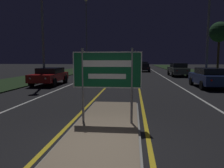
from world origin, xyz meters
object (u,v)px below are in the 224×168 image
(highway_sign, at_px, (107,72))
(car_receding_1, at_px, (178,69))
(car_receding_2, at_px, (144,67))
(car_receding_0, at_px, (209,77))
(car_approaching_1, at_px, (87,68))
(car_receding_3, at_px, (143,65))
(car_approaching_0, at_px, (50,76))
(streetlight_left_far, at_px, (86,25))

(highway_sign, xyz_separation_m, car_receding_1, (5.98, 19.87, -0.81))
(highway_sign, height_order, car_receding_1, highway_sign)
(car_receding_1, distance_m, car_receding_2, 9.76)
(car_receding_0, distance_m, car_approaching_1, 19.05)
(car_receding_2, height_order, car_receding_3, car_receding_3)
(car_receding_1, relative_size, car_approaching_0, 1.12)
(streetlight_left_far, bearing_deg, car_receding_1, -31.54)
(car_receding_0, bearing_deg, car_receding_3, 96.02)
(car_receding_3, distance_m, car_approaching_0, 31.36)
(highway_sign, height_order, streetlight_left_far, streetlight_left_far)
(highway_sign, xyz_separation_m, car_approaching_1, (-5.88, 24.32, -0.90))
(streetlight_left_far, distance_m, car_approaching_0, 18.70)
(car_receding_2, distance_m, car_receding_3, 11.33)
(car_approaching_1, bearing_deg, car_receding_1, -20.56)
(highway_sign, xyz_separation_m, streetlight_left_far, (-6.60, 27.59, 5.69))
(streetlight_left_far, distance_m, car_receding_2, 11.21)
(car_receding_3, height_order, car_approaching_1, car_receding_3)
(highway_sign, relative_size, car_approaching_1, 0.49)
(car_receding_1, relative_size, car_approaching_1, 1.04)
(car_receding_1, height_order, car_approaching_1, car_receding_1)
(car_receding_0, relative_size, car_approaching_0, 1.03)
(streetlight_left_far, distance_m, car_approaching_1, 7.39)
(car_receding_3, bearing_deg, car_approaching_1, -118.70)
(car_receding_2, bearing_deg, car_receding_1, -68.23)
(car_receding_1, xyz_separation_m, car_approaching_0, (-11.79, -9.76, -0.10))
(car_receding_3, bearing_deg, car_receding_2, -92.44)
(car_receding_0, xyz_separation_m, car_approaching_0, (-11.90, 0.61, -0.02))
(highway_sign, relative_size, car_receding_1, 0.47)
(car_receding_2, height_order, car_approaching_0, car_receding_2)
(car_receding_0, xyz_separation_m, car_receding_1, (-0.11, 10.37, 0.08))
(car_receding_2, bearing_deg, car_approaching_1, -150.75)
(highway_sign, distance_m, car_receding_2, 29.05)
(car_receding_0, distance_m, car_receding_3, 30.92)
(car_receding_1, distance_m, car_approaching_1, 12.67)
(car_approaching_0, bearing_deg, car_receding_3, 73.99)
(car_approaching_1, bearing_deg, highway_sign, -76.41)
(car_receding_0, height_order, car_approaching_0, car_receding_0)
(streetlight_left_far, xyz_separation_m, car_receding_0, (12.69, -18.09, -6.57))
(car_receding_0, bearing_deg, car_approaching_0, 177.08)
(car_receding_0, bearing_deg, streetlight_left_far, 125.04)
(car_approaching_1, bearing_deg, streetlight_left_far, 102.39)
(car_receding_2, relative_size, car_approaching_0, 0.96)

